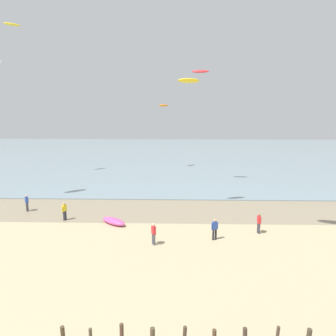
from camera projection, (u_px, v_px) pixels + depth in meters
name	position (u px, v px, depth m)	size (l,w,h in m)	color
wet_sand_strip	(155.00, 210.00, 31.22)	(120.00, 7.22, 0.01)	gray
sea	(167.00, 155.00, 69.12)	(160.00, 70.00, 0.10)	gray
person_nearest_camera	(27.00, 202.00, 30.86)	(0.44, 0.42, 1.71)	#383842
person_by_waterline	(259.00, 223.00, 25.36)	(0.27, 0.56, 1.71)	#383842
person_left_flank	(154.00, 233.00, 23.19)	(0.38, 0.49, 1.71)	#4C4C56
person_right_flank	(64.00, 211.00, 28.35)	(0.36, 0.52, 1.71)	#383842
person_far_down_beach	(215.00, 229.00, 24.08)	(0.54, 0.33, 1.71)	#232328
grounded_kite	(114.00, 221.00, 27.49)	(2.69, 0.97, 0.54)	#E54C99
kite_aloft_0	(189.00, 81.00, 29.31)	(2.19, 0.70, 0.35)	yellow
kite_aloft_1	(164.00, 105.00, 50.53)	(2.22, 0.71, 0.36)	orange
kite_aloft_3	(200.00, 71.00, 39.22)	(2.21, 0.71, 0.35)	red
kite_aloft_5	(12.00, 24.00, 42.25)	(2.22, 0.71, 0.36)	yellow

